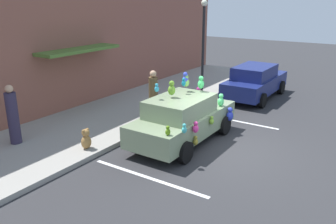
{
  "coord_description": "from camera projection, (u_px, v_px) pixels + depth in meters",
  "views": [
    {
      "loc": [
        -9.31,
        -3.98,
        4.49
      ],
      "look_at": [
        -0.09,
        2.11,
        0.9
      ],
      "focal_mm": 37.65,
      "sensor_mm": 36.0,
      "label": 1
    }
  ],
  "objects": [
    {
      "name": "plush_covered_car",
      "position": [
        183.0,
        118.0,
        11.3
      ],
      "size": [
        4.26,
        2.04,
        2.19
      ],
      "color": "gray",
      "rests_on": "ground"
    },
    {
      "name": "storefront_building",
      "position": [
        61.0,
        33.0,
        13.62
      ],
      "size": [
        24.0,
        1.25,
        6.4
      ],
      "color": "brown",
      "rests_on": "ground"
    },
    {
      "name": "parked_sedan_behind",
      "position": [
        255.0,
        81.0,
        16.35
      ],
      "size": [
        4.41,
        1.88,
        1.54
      ],
      "color": "navy",
      "rests_on": "ground"
    },
    {
      "name": "ground_plane",
      "position": [
        226.0,
        151.0,
        10.86
      ],
      "size": [
        60.0,
        60.0,
        0.0
      ],
      "primitive_type": "plane",
      "color": "#2D2D30"
    },
    {
      "name": "street_lamp_post",
      "position": [
        203.0,
        39.0,
        15.73
      ],
      "size": [
        0.28,
        0.28,
        4.26
      ],
      "color": "black",
      "rests_on": "sidewalk"
    },
    {
      "name": "pedestrian_near_shopfront",
      "position": [
        13.0,
        116.0,
        10.8
      ],
      "size": [
        0.34,
        0.34,
        1.86
      ],
      "color": "#302941",
      "rests_on": "sidewalk"
    },
    {
      "name": "pedestrian_walking_past",
      "position": [
        153.0,
        95.0,
        13.23
      ],
      "size": [
        0.34,
        0.34,
        1.8
      ],
      "color": "brown",
      "rests_on": "sidewalk"
    },
    {
      "name": "sidewalk",
      "position": [
        106.0,
        119.0,
        13.46
      ],
      "size": [
        24.0,
        4.0,
        0.15
      ],
      "primitive_type": "cube",
      "color": "gray",
      "rests_on": "ground"
    },
    {
      "name": "parking_stripe_rear",
      "position": [
        148.0,
        178.0,
        9.23
      ],
      "size": [
        0.12,
        3.6,
        0.01
      ],
      "primitive_type": "cube",
      "color": "silver",
      "rests_on": "ground"
    },
    {
      "name": "teddy_bear_on_sidewalk",
      "position": [
        86.0,
        139.0,
        10.56
      ],
      "size": [
        0.33,
        0.28,
        0.63
      ],
      "color": "#9E723D",
      "rests_on": "sidewalk"
    },
    {
      "name": "parking_stripe_front",
      "position": [
        232.0,
        120.0,
        13.55
      ],
      "size": [
        0.12,
        3.6,
        0.01
      ],
      "primitive_type": "cube",
      "color": "silver",
      "rests_on": "ground"
    }
  ]
}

